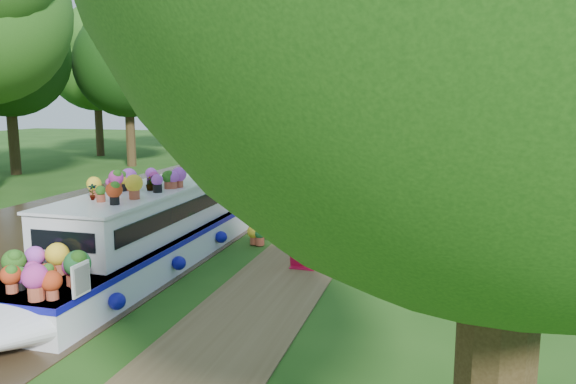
{
  "coord_description": "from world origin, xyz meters",
  "views": [
    {
      "loc": [
        4.59,
        -15.91,
        4.02
      ],
      "look_at": [
        0.22,
        -0.18,
        1.3
      ],
      "focal_mm": 35.0,
      "sensor_mm": 36.0,
      "label": 1
    }
  ],
  "objects": [
    {
      "name": "plant_boat",
      "position": [
        -2.25,
        -3.69,
        0.85
      ],
      "size": [
        2.29,
        13.52,
        2.22
      ],
      "color": "silver",
      "rests_on": "canal_water"
    },
    {
      "name": "verge_plant",
      "position": [
        -0.6,
        2.32,
        0.23
      ],
      "size": [
        0.5,
        0.46,
        0.46
      ],
      "primitive_type": "imported",
      "rotation": [
        0.0,
        0.0,
        -0.26
      ],
      "color": "#1D631E",
      "rests_on": "ground"
    },
    {
      "name": "tree_far_h",
      "position": [
        -19.02,
        19.09,
        7.14
      ],
      "size": [
        7.82,
        7.48,
        10.49
      ],
      "color": "#312310",
      "rests_on": "ground"
    },
    {
      "name": "pedestrian_pink",
      "position": [
        1.72,
        21.94,
        0.85
      ],
      "size": [
        0.62,
        0.42,
        1.65
      ],
      "primitive_type": "imported",
      "rotation": [
        0.0,
        0.0,
        0.05
      ],
      "color": "#D45795",
      "rests_on": "towpath"
    },
    {
      "name": "tree_far_c",
      "position": [
        -13.52,
        14.08,
        6.52
      ],
      "size": [
        7.13,
        6.82,
        9.59
      ],
      "color": "#312310",
      "rests_on": "ground"
    },
    {
      "name": "second_boat",
      "position": [
        -2.01,
        15.86,
        0.58
      ],
      "size": [
        4.14,
        7.91,
        1.44
      ],
      "rotation": [
        0.0,
        0.0,
        0.33
      ],
      "color": "black",
      "rests_on": "canal_water"
    },
    {
      "name": "tree_near_mid",
      "position": [
        4.48,
        15.08,
        6.44
      ],
      "size": [
        6.9,
        6.6,
        9.4
      ],
      "color": "#312310",
      "rests_on": "ground"
    },
    {
      "name": "towpath",
      "position": [
        1.2,
        0.0,
        0.01
      ],
      "size": [
        2.2,
        100.0,
        0.03
      ],
      "primitive_type": "cube",
      "color": "brown",
      "rests_on": "ground"
    },
    {
      "name": "tree_far_d",
      "position": [
        -15.02,
        24.1,
        7.4
      ],
      "size": [
        8.05,
        7.7,
        10.85
      ],
      "color": "#312310",
      "rests_on": "ground"
    },
    {
      "name": "tree_near_overhang",
      "position": [
        3.79,
        3.06,
        6.6
      ],
      "size": [
        5.52,
        5.28,
        8.99
      ],
      "color": "#312310",
      "rests_on": "ground"
    },
    {
      "name": "pedestrian_dark",
      "position": [
        1.9,
        17.79,
        0.83
      ],
      "size": [
        0.8,
        0.64,
        1.6
      ],
      "primitive_type": "imported",
      "rotation": [
        0.0,
        0.0,
        0.04
      ],
      "color": "black",
      "rests_on": "towpath"
    },
    {
      "name": "ground",
      "position": [
        0.0,
        0.0,
        0.0
      ],
      "size": [
        100.0,
        100.0,
        0.0
      ],
      "primitive_type": "plane",
      "color": "#1C4411",
      "rests_on": "ground"
    },
    {
      "name": "sandwich_board",
      "position": [
        1.5,
        -3.33,
        0.53
      ],
      "size": [
        0.7,
        0.57,
        1.1
      ],
      "rotation": [
        0.0,
        0.0,
        -0.04
      ],
      "color": "#B60D32",
      "rests_on": "towpath"
    },
    {
      "name": "tree_far_g",
      "position": [
        -17.52,
        9.09,
        6.79
      ],
      "size": [
        7.36,
        7.04,
        9.95
      ],
      "color": "#312310",
      "rests_on": "ground"
    },
    {
      "name": "tree_near_far",
      "position": [
        3.98,
        26.09,
        7.05
      ],
      "size": [
        7.59,
        7.26,
        10.3
      ],
      "color": "#312310",
      "rests_on": "ground"
    },
    {
      "name": "canal_water",
      "position": [
        -6.0,
        0.0,
        0.01
      ],
      "size": [
        10.0,
        100.0,
        0.02
      ],
      "primitive_type": "cube",
      "color": "black",
      "rests_on": "ground"
    }
  ]
}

